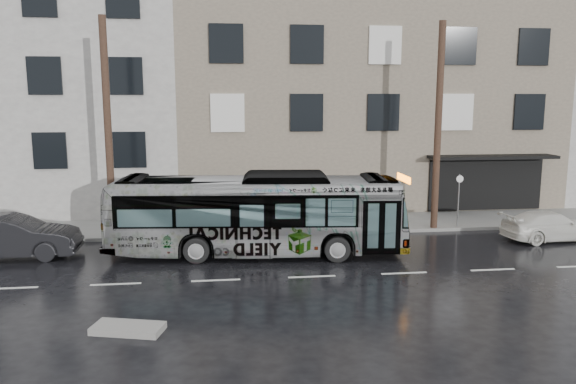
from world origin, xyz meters
name	(u,v)px	position (x,y,z in m)	size (l,w,h in m)	color
ground	(301,256)	(0.00, 0.00, 0.00)	(120.00, 120.00, 0.00)	black
sidewalk	(286,225)	(0.00, 4.90, 0.07)	(90.00, 3.60, 0.15)	gray
building_taupe	(354,104)	(5.00, 12.70, 5.50)	(20.00, 12.00, 11.00)	gray
utility_pole_front	(438,127)	(6.50, 3.30, 4.65)	(0.30, 0.30, 9.00)	#493024
utility_pole_rear	(108,129)	(-7.50, 3.30, 4.65)	(0.30, 0.30, 9.00)	#493024
sign_post	(458,201)	(7.60, 3.30, 1.35)	(0.06, 0.06, 2.40)	slate
bus	(257,214)	(-1.64, 0.48, 1.56)	(2.62, 11.19, 3.12)	#B2B2B2
white_sedan	(550,226)	(10.75, 1.15, 0.61)	(1.70, 4.18, 1.21)	silver
dark_sedan	(11,237)	(-10.79, 1.06, 0.81)	(1.71, 4.90, 1.61)	black
slush_pile	(128,328)	(-5.41, -6.34, 0.09)	(1.80, 0.80, 0.18)	gray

